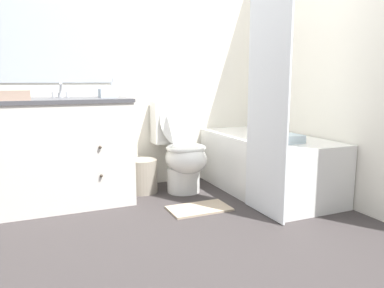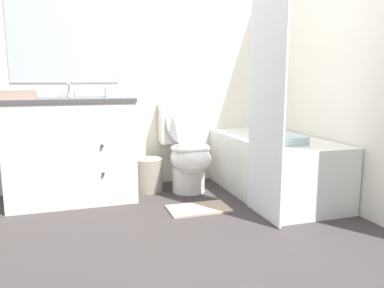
{
  "view_description": "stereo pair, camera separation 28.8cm",
  "coord_description": "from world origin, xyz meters",
  "px_view_note": "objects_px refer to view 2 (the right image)",
  "views": [
    {
      "loc": [
        -1.01,
        -1.94,
        1.01
      ],
      "look_at": [
        0.13,
        0.67,
        0.52
      ],
      "focal_mm": 35.0,
      "sensor_mm": 36.0,
      "label": 1
    },
    {
      "loc": [
        -0.74,
        -2.04,
        1.01
      ],
      "look_at": [
        0.13,
        0.67,
        0.52
      ],
      "focal_mm": 35.0,
      "sensor_mm": 36.0,
      "label": 2
    }
  ],
  "objects_px": {
    "sink_faucet": "(69,93)",
    "wastebasket": "(148,175)",
    "toilet": "(187,150)",
    "hand_towel_folded": "(19,94)",
    "soap_dispenser": "(121,89)",
    "bathtub": "(273,166)",
    "bath_towel_folded": "(286,140)",
    "tissue_box": "(113,92)",
    "vanity_cabinet": "(72,148)",
    "bath_mat": "(199,209)"
  },
  "relations": [
    {
      "from": "vanity_cabinet",
      "to": "sink_faucet",
      "type": "height_order",
      "value": "sink_faucet"
    },
    {
      "from": "soap_dispenser",
      "to": "hand_towel_folded",
      "type": "relative_size",
      "value": 0.66
    },
    {
      "from": "bathtub",
      "to": "bath_towel_folded",
      "type": "xyz_separation_m",
      "value": [
        -0.1,
        -0.36,
        0.29
      ]
    },
    {
      "from": "sink_faucet",
      "to": "wastebasket",
      "type": "bearing_deg",
      "value": -12.04
    },
    {
      "from": "toilet",
      "to": "bath_mat",
      "type": "bearing_deg",
      "value": -97.32
    },
    {
      "from": "bath_towel_folded",
      "to": "soap_dispenser",
      "type": "bearing_deg",
      "value": 144.13
    },
    {
      "from": "soap_dispenser",
      "to": "bathtub",
      "type": "bearing_deg",
      "value": -20.61
    },
    {
      "from": "wastebasket",
      "to": "hand_towel_folded",
      "type": "bearing_deg",
      "value": -168.39
    },
    {
      "from": "sink_faucet",
      "to": "bath_towel_folded",
      "type": "height_order",
      "value": "sink_faucet"
    },
    {
      "from": "tissue_box",
      "to": "vanity_cabinet",
      "type": "bearing_deg",
      "value": -178.98
    },
    {
      "from": "hand_towel_folded",
      "to": "bathtub",
      "type": "bearing_deg",
      "value": -6.43
    },
    {
      "from": "toilet",
      "to": "hand_towel_folded",
      "type": "height_order",
      "value": "hand_towel_folded"
    },
    {
      "from": "wastebasket",
      "to": "soap_dispenser",
      "type": "relative_size",
      "value": 1.93
    },
    {
      "from": "sink_faucet",
      "to": "soap_dispenser",
      "type": "xyz_separation_m",
      "value": [
        0.43,
        -0.1,
        0.03
      ]
    },
    {
      "from": "toilet",
      "to": "bath_mat",
      "type": "height_order",
      "value": "toilet"
    },
    {
      "from": "vanity_cabinet",
      "to": "bath_mat",
      "type": "relative_size",
      "value": 2.14
    },
    {
      "from": "wastebasket",
      "to": "toilet",
      "type": "bearing_deg",
      "value": -12.33
    },
    {
      "from": "bathtub",
      "to": "bath_mat",
      "type": "height_order",
      "value": "bathtub"
    },
    {
      "from": "bath_mat",
      "to": "hand_towel_folded",
      "type": "bearing_deg",
      "value": 161.82
    },
    {
      "from": "sink_faucet",
      "to": "wastebasket",
      "type": "height_order",
      "value": "sink_faucet"
    },
    {
      "from": "soap_dispenser",
      "to": "bath_mat",
      "type": "xyz_separation_m",
      "value": [
        0.5,
        -0.66,
        -0.92
      ]
    },
    {
      "from": "toilet",
      "to": "bathtub",
      "type": "relative_size",
      "value": 0.62
    },
    {
      "from": "toilet",
      "to": "hand_towel_folded",
      "type": "relative_size",
      "value": 3.57
    },
    {
      "from": "hand_towel_folded",
      "to": "bath_towel_folded",
      "type": "relative_size",
      "value": 0.83
    },
    {
      "from": "hand_towel_folded",
      "to": "bath_towel_folded",
      "type": "height_order",
      "value": "hand_towel_folded"
    },
    {
      "from": "vanity_cabinet",
      "to": "soap_dispenser",
      "type": "xyz_separation_m",
      "value": [
        0.43,
        0.07,
        0.49
      ]
    },
    {
      "from": "toilet",
      "to": "tissue_box",
      "type": "distance_m",
      "value": 0.83
    },
    {
      "from": "toilet",
      "to": "bath_towel_folded",
      "type": "bearing_deg",
      "value": -51.03
    },
    {
      "from": "bathtub",
      "to": "bath_mat",
      "type": "relative_size",
      "value": 2.87
    },
    {
      "from": "bathtub",
      "to": "tissue_box",
      "type": "xyz_separation_m",
      "value": [
        -1.33,
        0.4,
        0.64
      ]
    },
    {
      "from": "bathtub",
      "to": "soap_dispenser",
      "type": "height_order",
      "value": "soap_dispenser"
    },
    {
      "from": "sink_faucet",
      "to": "hand_towel_folded",
      "type": "relative_size",
      "value": 0.6
    },
    {
      "from": "bathtub",
      "to": "bath_mat",
      "type": "bearing_deg",
      "value": -165.85
    },
    {
      "from": "sink_faucet",
      "to": "wastebasket",
      "type": "xyz_separation_m",
      "value": [
        0.65,
        -0.14,
        -0.75
      ]
    },
    {
      "from": "sink_faucet",
      "to": "hand_towel_folded",
      "type": "distance_m",
      "value": 0.49
    },
    {
      "from": "tissue_box",
      "to": "soap_dispenser",
      "type": "distance_m",
      "value": 0.11
    },
    {
      "from": "bathtub",
      "to": "bath_towel_folded",
      "type": "height_order",
      "value": "bath_towel_folded"
    },
    {
      "from": "sink_faucet",
      "to": "wastebasket",
      "type": "distance_m",
      "value": 1.0
    },
    {
      "from": "bathtub",
      "to": "hand_towel_folded",
      "type": "distance_m",
      "value": 2.14
    },
    {
      "from": "toilet",
      "to": "bath_towel_folded",
      "type": "height_order",
      "value": "toilet"
    },
    {
      "from": "tissue_box",
      "to": "hand_towel_folded",
      "type": "height_order",
      "value": "tissue_box"
    },
    {
      "from": "toilet",
      "to": "soap_dispenser",
      "type": "bearing_deg",
      "value": 168.97
    },
    {
      "from": "vanity_cabinet",
      "to": "tissue_box",
      "type": "relative_size",
      "value": 7.73
    },
    {
      "from": "vanity_cabinet",
      "to": "tissue_box",
      "type": "height_order",
      "value": "tissue_box"
    },
    {
      "from": "vanity_cabinet",
      "to": "bath_towel_folded",
      "type": "height_order",
      "value": "vanity_cabinet"
    },
    {
      "from": "vanity_cabinet",
      "to": "bath_mat",
      "type": "distance_m",
      "value": 1.18
    },
    {
      "from": "toilet",
      "to": "bath_towel_folded",
      "type": "xyz_separation_m",
      "value": [
        0.58,
        -0.72,
        0.17
      ]
    },
    {
      "from": "sink_faucet",
      "to": "bath_mat",
      "type": "relative_size",
      "value": 0.3
    },
    {
      "from": "soap_dispenser",
      "to": "bath_towel_folded",
      "type": "xyz_separation_m",
      "value": [
        1.15,
        -0.83,
        -0.38
      ]
    },
    {
      "from": "soap_dispenser",
      "to": "wastebasket",
      "type": "bearing_deg",
      "value": -8.99
    }
  ]
}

